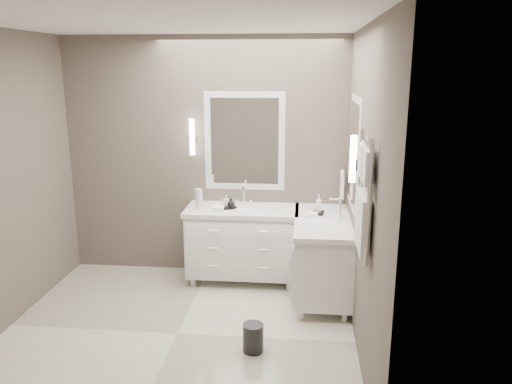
# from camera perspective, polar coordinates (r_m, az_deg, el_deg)

# --- Properties ---
(floor) EXTENTS (3.20, 3.00, 0.01)m
(floor) POSITION_cam_1_polar(r_m,az_deg,el_deg) (4.78, -8.94, -15.73)
(floor) COLOR beige
(floor) RESTS_ON ground
(ceiling) EXTENTS (3.20, 3.00, 0.01)m
(ceiling) POSITION_cam_1_polar(r_m,az_deg,el_deg) (4.16, -10.44, 18.68)
(ceiling) COLOR white
(ceiling) RESTS_ON wall_back
(wall_back) EXTENTS (3.20, 0.01, 2.70)m
(wall_back) POSITION_cam_1_polar(r_m,az_deg,el_deg) (5.70, -5.79, 3.87)
(wall_back) COLOR #574D46
(wall_back) RESTS_ON floor
(wall_front) EXTENTS (3.20, 0.01, 2.70)m
(wall_front) POSITION_cam_1_polar(r_m,az_deg,el_deg) (2.91, -17.23, -6.86)
(wall_front) COLOR #574D46
(wall_front) RESTS_ON floor
(wall_right) EXTENTS (0.01, 3.00, 2.70)m
(wall_right) POSITION_cam_1_polar(r_m,az_deg,el_deg) (4.16, 12.26, -0.24)
(wall_right) COLOR #574D46
(wall_right) RESTS_ON floor
(vanity_back) EXTENTS (1.24, 0.59, 0.97)m
(vanity_back) POSITION_cam_1_polar(r_m,az_deg,el_deg) (5.59, -1.57, -5.46)
(vanity_back) COLOR white
(vanity_back) RESTS_ON floor
(vanity_right) EXTENTS (0.59, 1.24, 0.97)m
(vanity_right) POSITION_cam_1_polar(r_m,az_deg,el_deg) (5.25, 7.59, -6.89)
(vanity_right) COLOR white
(vanity_right) RESTS_ON floor
(mirror_back) EXTENTS (0.90, 0.02, 1.10)m
(mirror_back) POSITION_cam_1_polar(r_m,az_deg,el_deg) (5.59, -1.32, 5.80)
(mirror_back) COLOR white
(mirror_back) RESTS_ON wall_back
(mirror_right) EXTENTS (0.02, 0.90, 1.10)m
(mirror_right) POSITION_cam_1_polar(r_m,az_deg,el_deg) (4.90, 11.12, 4.35)
(mirror_right) COLOR white
(mirror_right) RESTS_ON wall_right
(sconce_back) EXTENTS (0.06, 0.06, 0.40)m
(sconce_back) POSITION_cam_1_polar(r_m,az_deg,el_deg) (5.62, -7.32, 6.18)
(sconce_back) COLOR white
(sconce_back) RESTS_ON wall_back
(sconce_right) EXTENTS (0.06, 0.06, 0.40)m
(sconce_right) POSITION_cam_1_polar(r_m,az_deg,el_deg) (4.31, 11.04, 3.63)
(sconce_right) COLOR white
(sconce_right) RESTS_ON wall_right
(towel_bar_corner) EXTENTS (0.03, 0.22, 0.30)m
(towel_bar_corner) POSITION_cam_1_polar(r_m,az_deg,el_deg) (5.52, 9.81, 0.92)
(towel_bar_corner) COLOR white
(towel_bar_corner) RESTS_ON wall_right
(towel_ladder) EXTENTS (0.06, 0.58, 0.90)m
(towel_ladder) POSITION_cam_1_polar(r_m,az_deg,el_deg) (3.76, 12.17, -1.10)
(towel_ladder) COLOR white
(towel_ladder) RESTS_ON wall_right
(waste_bin) EXTENTS (0.21, 0.21, 0.25)m
(waste_bin) POSITION_cam_1_polar(r_m,az_deg,el_deg) (4.41, -0.33, -16.32)
(waste_bin) COLOR black
(waste_bin) RESTS_ON floor
(amenity_tray_back) EXTENTS (0.19, 0.16, 0.02)m
(amenity_tray_back) POSITION_cam_1_polar(r_m,az_deg,el_deg) (5.48, -3.14, -1.75)
(amenity_tray_back) COLOR black
(amenity_tray_back) RESTS_ON vanity_back
(amenity_tray_right) EXTENTS (0.13, 0.16, 0.02)m
(amenity_tray_right) POSITION_cam_1_polar(r_m,az_deg,el_deg) (5.31, 7.14, -2.36)
(amenity_tray_right) COLOR black
(amenity_tray_right) RESTS_ON vanity_right
(water_bottle) EXTENTS (0.10, 0.10, 0.23)m
(water_bottle) POSITION_cam_1_polar(r_m,az_deg,el_deg) (5.44, -6.53, -0.82)
(water_bottle) COLOR silver
(water_bottle) RESTS_ON vanity_back
(soap_bottle_a) EXTENTS (0.06, 0.06, 0.12)m
(soap_bottle_a) POSITION_cam_1_polar(r_m,az_deg,el_deg) (5.48, -3.43, -0.98)
(soap_bottle_a) COLOR white
(soap_bottle_a) RESTS_ON amenity_tray_back
(soap_bottle_b) EXTENTS (0.09, 0.09, 0.10)m
(soap_bottle_b) POSITION_cam_1_polar(r_m,az_deg,el_deg) (5.43, -2.88, -1.22)
(soap_bottle_b) COLOR black
(soap_bottle_b) RESTS_ON amenity_tray_back
(soap_bottle_c) EXTENTS (0.07, 0.07, 0.18)m
(soap_bottle_c) POSITION_cam_1_polar(r_m,az_deg,el_deg) (5.28, 7.18, -1.31)
(soap_bottle_c) COLOR white
(soap_bottle_c) RESTS_ON amenity_tray_right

